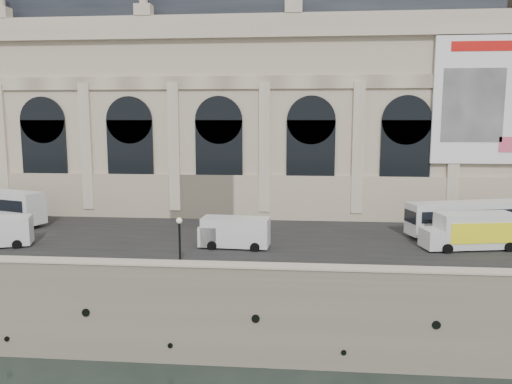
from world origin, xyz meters
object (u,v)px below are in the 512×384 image
(bus_right, at_px, (466,217))
(van_c, at_px, (231,232))
(box_truck, at_px, (470,231))
(lamp_right, at_px, (180,247))

(bus_right, xyz_separation_m, van_c, (-21.54, -5.92, -0.53))
(bus_right, relative_size, van_c, 1.90)
(van_c, height_order, box_truck, box_truck)
(bus_right, bearing_deg, van_c, -164.63)
(van_c, distance_m, lamp_right, 8.36)
(van_c, relative_size, box_truck, 0.76)
(van_c, xyz_separation_m, lamp_right, (-2.61, -7.91, 0.72))
(van_c, xyz_separation_m, box_truck, (20.43, 1.27, 0.22))
(bus_right, bearing_deg, box_truck, -103.48)
(box_truck, xyz_separation_m, lamp_right, (-23.04, -9.18, 0.50))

